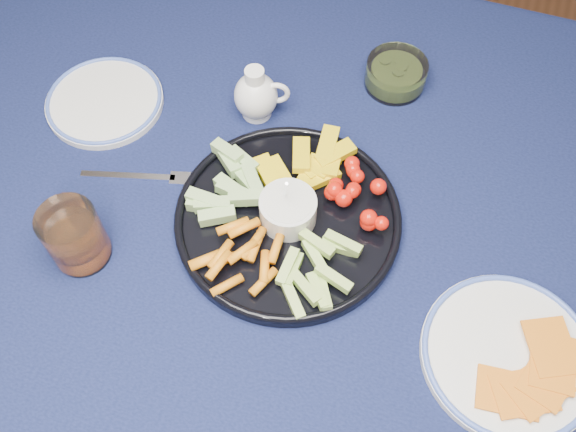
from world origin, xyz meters
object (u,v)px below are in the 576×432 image
(creamer_pitcher, at_px, (257,95))
(juice_tumbler, at_px, (76,238))
(pickle_bowl, at_px, (396,75))
(side_plate_extra, at_px, (105,101))
(dining_table, at_px, (321,231))
(crudite_platter, at_px, (286,216))
(cheese_plate, at_px, (509,354))

(creamer_pitcher, relative_size, juice_tumbler, 1.01)
(pickle_bowl, bearing_deg, side_plate_extra, -155.59)
(dining_table, relative_size, pickle_bowl, 16.18)
(crudite_platter, xyz_separation_m, side_plate_extra, (-0.36, 0.12, -0.01))
(creamer_pitcher, relative_size, cheese_plate, 0.43)
(dining_table, distance_m, pickle_bowl, 0.30)
(dining_table, xyz_separation_m, crudite_platter, (-0.04, -0.05, 0.11))
(pickle_bowl, height_order, cheese_plate, pickle_bowl)
(cheese_plate, relative_size, juice_tumbler, 2.36)
(crudite_platter, bearing_deg, dining_table, 51.47)
(crudite_platter, height_order, side_plate_extra, crudite_platter)
(crudite_platter, distance_m, creamer_pitcher, 0.22)
(dining_table, distance_m, cheese_plate, 0.35)
(side_plate_extra, bearing_deg, crudite_platter, -18.24)
(crudite_platter, relative_size, juice_tumbler, 3.43)
(juice_tumbler, bearing_deg, pickle_bowl, 53.46)
(creamer_pitcher, bearing_deg, cheese_plate, -31.95)
(cheese_plate, height_order, juice_tumbler, juice_tumbler)
(cheese_plate, bearing_deg, side_plate_extra, 162.68)
(side_plate_extra, bearing_deg, dining_table, -9.51)
(dining_table, distance_m, crudite_platter, 0.13)
(cheese_plate, distance_m, juice_tumbler, 0.61)
(pickle_bowl, height_order, juice_tumbler, juice_tumbler)
(creamer_pitcher, bearing_deg, side_plate_extra, -165.14)
(crudite_platter, relative_size, cheese_plate, 1.45)
(juice_tumbler, distance_m, side_plate_extra, 0.28)
(dining_table, xyz_separation_m, side_plate_extra, (-0.41, 0.07, 0.10))
(crudite_platter, xyz_separation_m, juice_tumbler, (-0.26, -0.14, 0.02))
(cheese_plate, bearing_deg, dining_table, 153.22)
(cheese_plate, relative_size, side_plate_extra, 1.18)
(crudite_platter, height_order, pickle_bowl, crudite_platter)
(crudite_platter, distance_m, juice_tumbler, 0.30)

